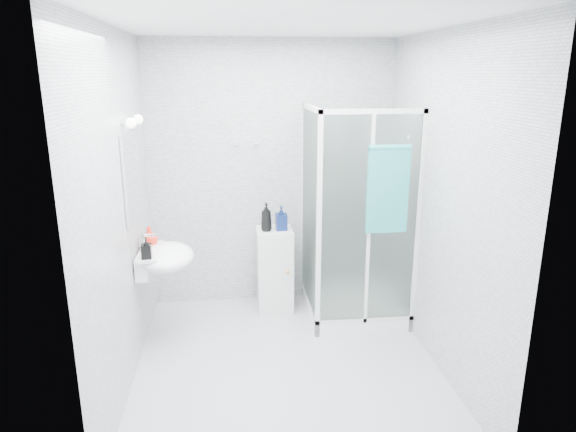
{
  "coord_description": "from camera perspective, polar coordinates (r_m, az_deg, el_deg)",
  "views": [
    {
      "loc": [
        -0.41,
        -3.66,
        2.28
      ],
      "look_at": [
        0.05,
        0.35,
        1.15
      ],
      "focal_mm": 32.0,
      "sensor_mm": 36.0,
      "label": 1
    }
  ],
  "objects": [
    {
      "name": "room",
      "position": [
        3.81,
        -0.15,
        0.74
      ],
      "size": [
        2.4,
        2.6,
        2.6
      ],
      "color": "silver",
      "rests_on": "ground"
    },
    {
      "name": "shower_enclosure",
      "position": [
        4.91,
        6.69,
        -6.38
      ],
      "size": [
        0.9,
        0.95,
        2.0
      ],
      "color": "white",
      "rests_on": "ground"
    },
    {
      "name": "wall_basin",
      "position": [
        4.41,
        -13.7,
        -4.49
      ],
      "size": [
        0.46,
        0.56,
        0.35
      ],
      "color": "white",
      "rests_on": "ground"
    },
    {
      "name": "mirror",
      "position": [
        4.25,
        -16.97,
        4.4
      ],
      "size": [
        0.02,
        0.6,
        0.7
      ],
      "primitive_type": "cube",
      "color": "white",
      "rests_on": "room"
    },
    {
      "name": "vanity_lights",
      "position": [
        4.19,
        -16.76,
        10.06
      ],
      "size": [
        0.1,
        0.4,
        0.08
      ],
      "color": "silver",
      "rests_on": "room"
    },
    {
      "name": "wall_hooks",
      "position": [
        4.96,
        -4.68,
        7.95
      ],
      "size": [
        0.23,
        0.06,
        0.03
      ],
      "color": "silver",
      "rests_on": "room"
    },
    {
      "name": "storage_cabinet",
      "position": [
        5.07,
        -1.47,
        -5.97
      ],
      "size": [
        0.34,
        0.37,
        0.82
      ],
      "rotation": [
        0.0,
        0.0,
        0.0
      ],
      "color": "silver",
      "rests_on": "ground"
    },
    {
      "name": "hand_towel",
      "position": [
        4.32,
        11.05,
        3.14
      ],
      "size": [
        0.35,
        0.05,
        0.74
      ],
      "color": "teal",
      "rests_on": "shower_enclosure"
    },
    {
      "name": "shampoo_bottle_a",
      "position": [
        4.86,
        -2.43,
        -0.11
      ],
      "size": [
        0.12,
        0.12,
        0.27
      ],
      "primitive_type": "imported",
      "rotation": [
        0.0,
        0.0,
        0.19
      ],
      "color": "black",
      "rests_on": "storage_cabinet"
    },
    {
      "name": "shampoo_bottle_b",
      "position": [
        4.9,
        -0.76,
        -0.23
      ],
      "size": [
        0.11,
        0.11,
        0.23
      ],
      "primitive_type": "imported",
      "rotation": [
        0.0,
        0.0,
        0.06
      ],
      "color": "#0C1C4D",
      "rests_on": "storage_cabinet"
    },
    {
      "name": "soap_dispenser_orange",
      "position": [
        4.47,
        -15.15,
        -2.23
      ],
      "size": [
        0.17,
        0.17,
        0.17
      ],
      "primitive_type": "imported",
      "rotation": [
        0.0,
        0.0,
        -0.34
      ],
      "color": "red",
      "rests_on": "wall_basin"
    },
    {
      "name": "soap_dispenser_black",
      "position": [
        4.19,
        -15.48,
        -3.46
      ],
      "size": [
        0.08,
        0.08,
        0.17
      ],
      "primitive_type": "imported",
      "rotation": [
        0.0,
        0.0,
        0.05
      ],
      "color": "black",
      "rests_on": "wall_basin"
    }
  ]
}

